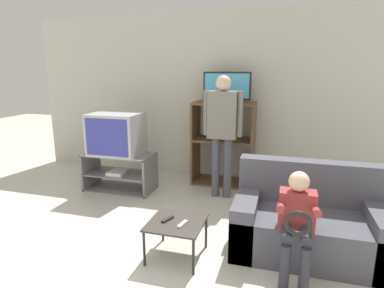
% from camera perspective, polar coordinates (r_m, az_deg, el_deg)
% --- Properties ---
extents(wall_back, '(6.40, 0.06, 2.60)m').
position_cam_1_polar(wall_back, '(5.16, 4.88, 8.20)').
color(wall_back, beige).
rests_on(wall_back, ground_plane).
extents(tv_stand, '(1.00, 0.49, 0.54)m').
position_cam_1_polar(tv_stand, '(4.85, -12.70, -4.87)').
color(tv_stand, slate).
rests_on(tv_stand, ground_plane).
extents(television_main, '(0.71, 0.56, 0.59)m').
position_cam_1_polar(television_main, '(4.71, -13.27, 1.77)').
color(television_main, '#B2B2B7').
rests_on(television_main, tv_stand).
extents(media_shelf, '(0.92, 0.50, 1.26)m').
position_cam_1_polar(media_shelf, '(4.92, 5.60, 0.20)').
color(media_shelf, brown).
rests_on(media_shelf, ground_plane).
extents(television_flat, '(0.70, 0.20, 0.44)m').
position_cam_1_polar(television_flat, '(4.79, 6.21, 9.86)').
color(television_flat, black).
rests_on(television_flat, media_shelf).
extents(snack_table, '(0.51, 0.51, 0.36)m').
position_cam_1_polar(snack_table, '(3.08, -2.77, -14.17)').
color(snack_table, '#38332D').
rests_on(snack_table, ground_plane).
extents(remote_control_black, '(0.09, 0.15, 0.02)m').
position_cam_1_polar(remote_control_black, '(3.09, -4.37, -13.19)').
color(remote_control_black, '#232328').
rests_on(remote_control_black, snack_table).
extents(remote_control_white, '(0.06, 0.15, 0.02)m').
position_cam_1_polar(remote_control_white, '(3.00, -1.70, -14.03)').
color(remote_control_white, silver).
rests_on(remote_control_white, snack_table).
extents(couch, '(1.41, 0.80, 0.84)m').
position_cam_1_polar(couch, '(3.39, 19.97, -13.09)').
color(couch, '#4C4C56').
rests_on(couch, ground_plane).
extents(person_standing_adult, '(0.53, 0.20, 1.66)m').
position_cam_1_polar(person_standing_adult, '(4.30, 5.45, 3.39)').
color(person_standing_adult, '#4C4C56').
rests_on(person_standing_adult, ground_plane).
extents(person_seated_child, '(0.33, 0.43, 0.92)m').
position_cam_1_polar(person_seated_child, '(2.84, 18.14, -12.38)').
color(person_seated_child, '#2D2D38').
rests_on(person_seated_child, ground_plane).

